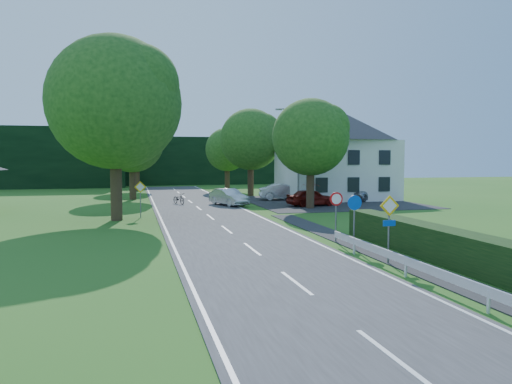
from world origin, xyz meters
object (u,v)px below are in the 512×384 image
object	(u,v)px
parked_car_silver_a	(284,192)
streetlight	(297,152)
parasol	(309,193)
moving_car	(229,197)
parked_car_red	(311,197)
parked_car_silver_b	(365,194)
motorcycle	(179,199)

from	to	relation	value
parked_car_silver_a	streetlight	bearing A→B (deg)	-176.62
streetlight	parasol	world-z (taller)	streetlight
moving_car	parasol	distance (m)	7.11
parked_car_red	parked_car_silver_b	bearing A→B (deg)	-68.40
motorcycle	moving_car	bearing A→B (deg)	-52.67
motorcycle	parked_car_silver_b	distance (m)	17.01
moving_car	parked_car_silver_a	distance (m)	7.22
streetlight	parked_car_red	world-z (taller)	streetlight
parked_car_red	motorcycle	bearing A→B (deg)	60.31
moving_car	parked_car_silver_a	bearing A→B (deg)	12.92
parked_car_red	parked_car_silver_a	bearing A→B (deg)	-3.40
moving_car	parked_car_silver_a	size ratio (longest dim) A/B	0.90
moving_car	parked_car_silver_b	size ratio (longest dim) A/B	0.94
motorcycle	parked_car_red	size ratio (longest dim) A/B	0.45
motorcycle	parked_car_red	xyz separation A→B (m)	(10.38, -4.16, 0.21)
parasol	motorcycle	bearing A→B (deg)	170.60
parked_car_silver_b	motorcycle	bearing A→B (deg)	57.21
parasol	streetlight	bearing A→B (deg)	-131.25
moving_car	parked_car_red	distance (m)	6.77
parked_car_red	parked_car_silver_b	distance (m)	7.61
motorcycle	parasol	world-z (taller)	parasol
streetlight	motorcycle	world-z (taller)	streetlight
moving_car	parasol	xyz separation A→B (m)	(7.10, 0.37, 0.21)
parked_car_silver_a	parasol	bearing A→B (deg)	-153.34
parked_car_silver_a	parasol	size ratio (longest dim) A/B	2.32
moving_car	parasol	size ratio (longest dim) A/B	2.09
parked_car_silver_b	parasol	distance (m)	6.18
parked_car_red	streetlight	bearing A→B (deg)	64.65
parked_car_silver_a	parked_car_red	bearing A→B (deg)	-165.55
parked_car_red	parasol	bearing A→B (deg)	-22.78
streetlight	parked_car_silver_b	size ratio (longest dim) A/B	1.79
moving_car	parked_car_red	world-z (taller)	moving_car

